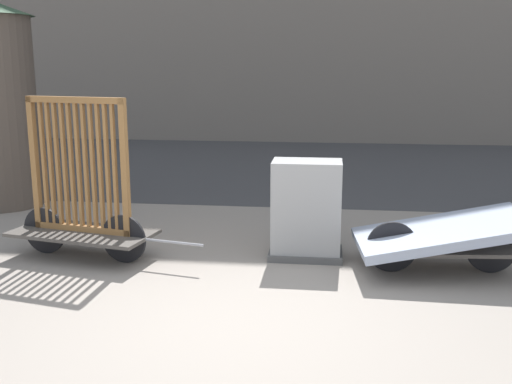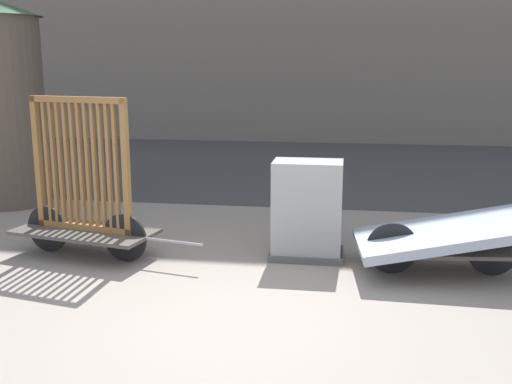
{
  "view_description": "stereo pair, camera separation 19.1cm",
  "coord_description": "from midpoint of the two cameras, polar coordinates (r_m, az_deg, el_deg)",
  "views": [
    {
      "loc": [
        0.78,
        -4.82,
        2.25
      ],
      "look_at": [
        0.0,
        1.6,
        0.84
      ],
      "focal_mm": 42.0,
      "sensor_mm": 36.0,
      "label": 1
    },
    {
      "loc": [
        0.97,
        -4.79,
        2.25
      ],
      "look_at": [
        0.0,
        1.6,
        0.84
      ],
      "focal_mm": 42.0,
      "sensor_mm": 36.0,
      "label": 2
    }
  ],
  "objects": [
    {
      "name": "utility_cabinet",
      "position": [
        6.97,
        4.04,
        -2.01
      ],
      "size": [
        0.85,
        0.56,
        1.15
      ],
      "color": "#4C4C4C",
      "rests_on": "ground_plane"
    },
    {
      "name": "road_strip",
      "position": [
        13.29,
        3.09,
        2.54
      ],
      "size": [
        56.0,
        7.86,
        0.01
      ],
      "color": "#424244",
      "rests_on": "ground_plane"
    },
    {
      "name": "ground_plane",
      "position": [
        5.37,
        -3.16,
        -12.47
      ],
      "size": [
        60.0,
        60.0,
        0.0
      ],
      "primitive_type": "plane",
      "color": "gray"
    },
    {
      "name": "bike_cart_with_bedframe",
      "position": [
        7.21,
        -17.01,
        -1.13
      ],
      "size": [
        2.39,
        1.08,
        1.87
      ],
      "rotation": [
        0.0,
        0.0,
        -0.21
      ],
      "color": "#4C4742",
      "rests_on": "ground_plane"
    },
    {
      "name": "bike_cart_with_mattress",
      "position": [
        6.76,
        16.6,
        -4.01
      ],
      "size": [
        2.49,
        1.24,
        0.67
      ],
      "rotation": [
        0.0,
        0.0,
        0.09
      ],
      "color": "#4C4742",
      "rests_on": "ground_plane"
    }
  ]
}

